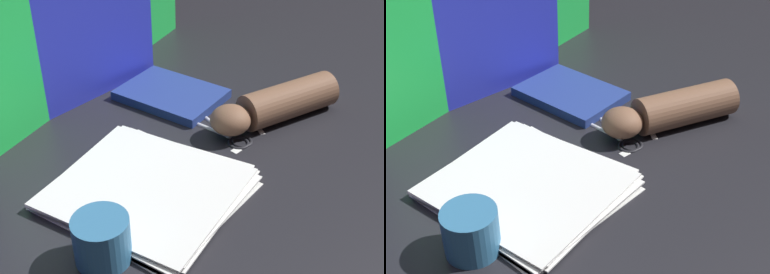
# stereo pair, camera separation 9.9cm
# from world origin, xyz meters

# --- Properties ---
(ground_plane) EXTENTS (6.00, 6.00, 0.00)m
(ground_plane) POSITION_xyz_m (0.00, 0.00, 0.00)
(ground_plane) COLOR black
(paper_stack) EXTENTS (0.31, 0.33, 0.02)m
(paper_stack) POSITION_xyz_m (-0.13, 0.03, 0.01)
(paper_stack) COLOR white
(paper_stack) RESTS_ON ground_plane
(book_closed) EXTENTS (0.17, 0.23, 0.02)m
(book_closed) POSITION_xyz_m (0.17, 0.19, 0.01)
(book_closed) COLOR navy
(book_closed) RESTS_ON ground_plane
(scissors) EXTENTS (0.08, 0.14, 0.01)m
(scissors) POSITION_xyz_m (0.10, -0.01, 0.00)
(scissors) COLOR silver
(scissors) RESTS_ON ground_plane
(hand_forearm) EXTENTS (0.31, 0.21, 0.08)m
(hand_forearm) POSITION_xyz_m (0.21, -0.05, 0.04)
(hand_forearm) COLOR brown
(hand_forearm) RESTS_ON ground_plane
(paper_scrap_near) EXTENTS (0.02, 0.02, 0.00)m
(paper_scrap_near) POSITION_xyz_m (0.07, -0.04, 0.00)
(paper_scrap_near) COLOR white
(paper_scrap_near) RESTS_ON ground_plane
(paper_scrap_mid) EXTENTS (0.03, 0.03, 0.00)m
(paper_scrap_mid) POSITION_xyz_m (0.16, -0.04, 0.00)
(paper_scrap_mid) COLOR white
(paper_scrap_mid) RESTS_ON ground_plane
(mug) EXTENTS (0.09, 0.09, 0.08)m
(mug) POSITION_xyz_m (-0.29, -0.00, 0.04)
(mug) COLOR teal
(mug) RESTS_ON ground_plane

